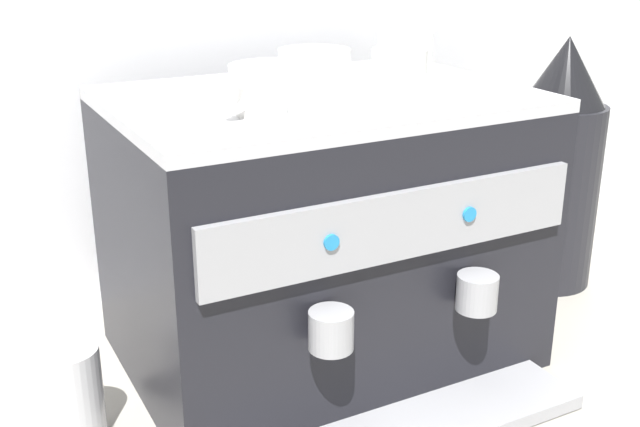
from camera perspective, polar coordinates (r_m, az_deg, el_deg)
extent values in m
plane|color=#9E998E|center=(1.29, 0.00, -9.83)|extent=(4.00, 4.00, 0.00)
cube|color=black|center=(1.20, 0.00, -1.54)|extent=(0.59, 0.42, 0.40)
cube|color=#B7B7BC|center=(1.14, 0.00, 8.28)|extent=(0.59, 0.42, 0.02)
cube|color=#939399|center=(1.00, 5.81, -0.88)|extent=(0.54, 0.01, 0.09)
cylinder|color=#1E7AB7|center=(0.94, 0.81, -2.08)|extent=(0.02, 0.01, 0.02)
cylinder|color=#1E7AB7|center=(1.05, 10.72, -0.04)|extent=(0.02, 0.01, 0.02)
cylinder|color=#939399|center=(0.97, 0.80, -8.42)|extent=(0.06, 0.06, 0.05)
cylinder|color=#939399|center=(1.08, 11.27, -5.60)|extent=(0.06, 0.06, 0.05)
cylinder|color=white|center=(1.19, 6.13, 11.05)|extent=(0.08, 0.08, 0.08)
torus|color=white|center=(1.14, 6.75, 10.62)|extent=(0.03, 0.06, 0.06)
cylinder|color=white|center=(1.00, -4.30, 8.87)|extent=(0.06, 0.06, 0.06)
torus|color=white|center=(0.97, -6.06, 8.47)|extent=(0.05, 0.03, 0.05)
cylinder|color=white|center=(1.08, 5.73, 9.92)|extent=(0.07, 0.07, 0.07)
torus|color=white|center=(1.13, 6.31, 10.33)|extent=(0.05, 0.05, 0.05)
cylinder|color=white|center=(1.13, -3.37, 9.66)|extent=(0.13, 0.13, 0.04)
cylinder|color=white|center=(1.13, -3.35, 8.89)|extent=(0.07, 0.07, 0.01)
cylinder|color=white|center=(1.27, -0.40, 10.87)|extent=(0.11, 0.11, 0.04)
cylinder|color=white|center=(1.27, -0.40, 10.18)|extent=(0.06, 0.06, 0.01)
cylinder|color=black|center=(1.53, 16.47, 1.27)|extent=(0.16, 0.16, 0.34)
cone|color=black|center=(1.47, 17.36, 9.79)|extent=(0.15, 0.15, 0.12)
cylinder|color=#B7B7BC|center=(1.11, -17.53, -12.30)|extent=(0.08, 0.08, 0.13)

